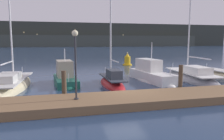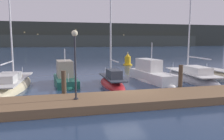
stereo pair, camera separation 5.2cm
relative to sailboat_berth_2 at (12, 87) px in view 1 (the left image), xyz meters
The scene contains 12 objects.
ground_plane 8.60m from the sailboat_berth_2, 28.51° to the right, with size 400.00×400.00×0.00m, color navy.
dock 9.66m from the sailboat_berth_2, 38.53° to the right, with size 31.35×2.80×0.45m, color brown.
mooring_pile_1 5.80m from the sailboat_berth_2, 49.37° to the right, with size 0.28×0.28×1.76m, color #4C3D2D.
mooring_pile_2 12.20m from the sailboat_berth_2, 21.02° to the right, with size 0.28×0.28×1.91m, color #4C3D2D.
sailboat_berth_2 is the anchor object (origin of this frame).
motorboat_berth_3 4.00m from the sailboat_berth_2, ahead, with size 2.15×5.10×3.39m.
sailboat_berth_4 7.55m from the sailboat_berth_2, ahead, with size 1.55×5.29×7.67m.
motorboat_berth_5 11.34m from the sailboat_berth_2, ahead, with size 2.58×6.43×3.85m.
sailboat_berth_6 15.01m from the sailboat_berth_2, ahead, with size 2.87×8.20×12.84m.
channel_buoy 18.39m from the sailboat_berth_2, 44.44° to the left, with size 1.31×1.31×1.92m.
dock_lamppost 7.92m from the sailboat_berth_2, 54.35° to the right, with size 0.32×0.32×3.57m.
hillside_backdrop 134.59m from the sailboat_berth_2, 85.65° to the left, with size 240.00×23.00×15.57m.
Camera 1 is at (-4.04, -13.15, 3.46)m, focal length 35.00 mm.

